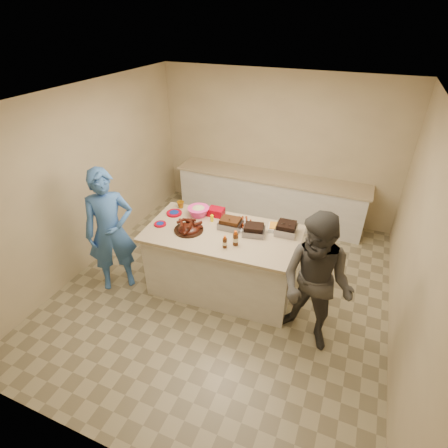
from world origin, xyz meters
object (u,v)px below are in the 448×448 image
at_px(bbq_bottle_b, 225,247).
at_px(guest_blue, 121,282).
at_px(island, 223,287).
at_px(mustard_bottle, 212,221).
at_px(bbq_bottle_a, 235,245).
at_px(guest_gray, 306,338).
at_px(rib_platter, 189,230).
at_px(plastic_cup, 181,208).
at_px(roasting_pan, 286,233).
at_px(coleslaw_bowl, 199,215).

height_order(bbq_bottle_b, guest_blue, bbq_bottle_b).
relative_size(island, mustard_bottle, 16.49).
relative_size(bbq_bottle_a, guest_gray, 0.11).
relative_size(bbq_bottle_b, mustard_bottle, 1.34).
relative_size(rib_platter, bbq_bottle_b, 2.37).
distance_m(island, plastic_cup, 1.35).
distance_m(island, guest_gray, 1.41).
relative_size(roasting_pan, coleslaw_bowl, 0.87).
distance_m(bbq_bottle_a, bbq_bottle_b, 0.15).
xyz_separation_m(island, guest_blue, (-1.48, -0.49, 0.00)).
bearing_deg(mustard_bottle, island, -39.73).
height_order(bbq_bottle_a, plastic_cup, bbq_bottle_a).
bearing_deg(guest_gray, bbq_bottle_a, -176.30).
height_order(island, plastic_cup, plastic_cup).
distance_m(island, mustard_bottle, 1.04).
bearing_deg(island, coleslaw_bowl, 147.33).
relative_size(rib_platter, coleslaw_bowl, 1.27).
relative_size(coleslaw_bowl, guest_blue, 0.17).
relative_size(coleslaw_bowl, guest_gray, 0.18).
distance_m(rib_platter, bbq_bottle_a, 0.71).
distance_m(rib_platter, mustard_bottle, 0.39).
bearing_deg(bbq_bottle_b, rib_platter, 163.41).
xyz_separation_m(mustard_bottle, guest_gray, (1.58, -0.67, -0.98)).
relative_size(island, plastic_cup, 19.03).
xyz_separation_m(rib_platter, coleslaw_bowl, (-0.05, 0.41, 0.00)).
height_order(roasting_pan, bbq_bottle_a, bbq_bottle_a).
relative_size(bbq_bottle_a, bbq_bottle_b, 1.21).
bearing_deg(plastic_cup, roasting_pan, -3.15).
height_order(rib_platter, bbq_bottle_a, bbq_bottle_a).
bearing_deg(roasting_pan, bbq_bottle_a, -139.16).
distance_m(roasting_pan, guest_gray, 1.36).
xyz_separation_m(mustard_bottle, guest_blue, (-1.23, -0.69, -0.98)).
bearing_deg(rib_platter, guest_gray, -10.69).
relative_size(rib_platter, bbq_bottle_a, 1.96).
xyz_separation_m(rib_platter, guest_gray, (1.77, -0.34, -0.98)).
relative_size(coleslaw_bowl, bbq_bottle_b, 1.86).
relative_size(rib_platter, roasting_pan, 1.47).
distance_m(island, bbq_bottle_a, 1.04).
relative_size(bbq_bottle_b, guest_blue, 0.09).
relative_size(plastic_cup, guest_gray, 0.06).
distance_m(bbq_bottle_b, guest_gray, 1.54).
bearing_deg(plastic_cup, mustard_bottle, -16.73).
height_order(rib_platter, mustard_bottle, rib_platter).
height_order(bbq_bottle_a, mustard_bottle, bbq_bottle_a).
bearing_deg(roasting_pan, plastic_cup, 174.20).
bearing_deg(roasting_pan, mustard_bottle, -177.75).
distance_m(island, roasting_pan, 1.30).
relative_size(roasting_pan, plastic_cup, 2.49).
xyz_separation_m(coleslaw_bowl, mustard_bottle, (0.25, -0.07, 0.00)).
bearing_deg(bbq_bottle_b, guest_gray, -7.58).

